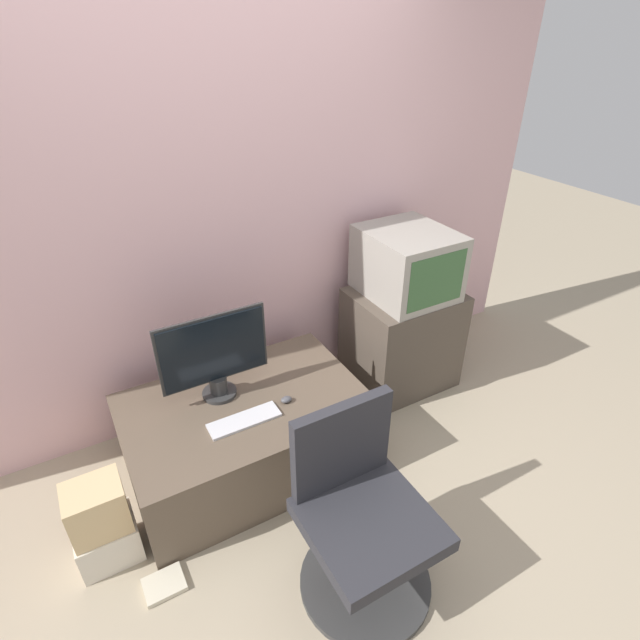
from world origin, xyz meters
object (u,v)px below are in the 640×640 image
(keyboard, at_px, (244,420))
(book, at_px, (164,585))
(main_monitor, at_px, (214,356))
(cardboard_box_lower, at_px, (108,540))
(crt_tv, at_px, (407,263))
(mouse, at_px, (286,400))
(office_chair, at_px, (362,521))

(keyboard, bearing_deg, book, -147.76)
(main_monitor, relative_size, cardboard_box_lower, 2.14)
(main_monitor, bearing_deg, cardboard_box_lower, -154.11)
(main_monitor, xyz_separation_m, crt_tv, (1.26, 0.08, 0.19))
(main_monitor, height_order, mouse, main_monitor)
(office_chair, distance_m, book, 0.92)
(main_monitor, relative_size, mouse, 9.57)
(keyboard, height_order, cardboard_box_lower, keyboard)
(keyboard, bearing_deg, crt_tv, 15.50)
(cardboard_box_lower, relative_size, book, 1.52)
(mouse, xyz_separation_m, crt_tv, (0.98, 0.31, 0.42))
(main_monitor, xyz_separation_m, keyboard, (0.03, -0.26, -0.24))
(main_monitor, bearing_deg, office_chair, -75.30)
(keyboard, distance_m, crt_tv, 1.34)
(office_chair, xyz_separation_m, book, (-0.77, 0.37, -0.35))
(office_chair, relative_size, book, 4.96)
(office_chair, bearing_deg, keyboard, 107.14)
(cardboard_box_lower, bearing_deg, mouse, 6.07)
(mouse, bearing_deg, office_chair, -91.80)
(mouse, relative_size, cardboard_box_lower, 0.22)
(keyboard, bearing_deg, cardboard_box_lower, -174.02)
(crt_tv, bearing_deg, main_monitor, -176.33)
(crt_tv, distance_m, book, 2.09)
(office_chair, xyz_separation_m, cardboard_box_lower, (-0.94, 0.64, -0.26))
(keyboard, xyz_separation_m, crt_tv, (1.22, 0.34, 0.43))
(book, bearing_deg, office_chair, -25.25)
(mouse, relative_size, crt_tv, 0.11)
(crt_tv, xyz_separation_m, book, (-1.78, -0.69, -0.85))
(keyboard, bearing_deg, mouse, 6.33)
(main_monitor, xyz_separation_m, book, (-0.52, -0.61, -0.67))
(keyboard, relative_size, book, 2.07)
(keyboard, height_order, book, keyboard)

